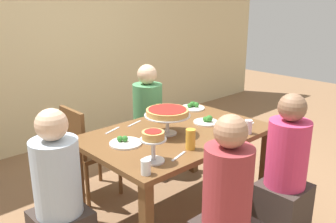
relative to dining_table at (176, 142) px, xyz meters
name	(u,v)px	position (x,y,z in m)	size (l,w,h in m)	color
ground_plane	(176,211)	(0.00, 0.00, -0.65)	(12.00, 12.00, 0.00)	#846042
rear_partition	(46,32)	(0.00, 2.20, 0.75)	(8.00, 0.12, 2.80)	beige
dining_table	(176,142)	(0.00, 0.00, 0.00)	(1.48, 0.97, 0.74)	brown
diner_far_right	(148,127)	(0.35, 0.78, -0.16)	(0.34, 0.34, 1.15)	#382D28
diner_near_left	(226,216)	(-0.35, -0.80, -0.16)	(0.34, 0.34, 1.15)	#382D28
diner_head_west	(60,206)	(-1.04, 0.01, -0.16)	(0.34, 0.34, 1.15)	#382D28
diner_near_right	(285,179)	(0.35, -0.80, -0.16)	(0.34, 0.34, 1.15)	#382D28
chair_far_left	(85,148)	(-0.41, 0.75, -0.16)	(0.40, 0.40, 0.87)	brown
deep_dish_pizza_stand	(167,113)	(-0.09, 0.02, 0.26)	(0.37, 0.37, 0.21)	silver
personal_pizza_stand	(153,141)	(-0.51, -0.30, 0.24)	(0.18, 0.18, 0.22)	silver
salad_plate_near_diner	(125,142)	(-0.46, 0.08, 0.10)	(0.24, 0.24, 0.06)	white
salad_plate_far_diner	(207,121)	(0.34, -0.02, 0.11)	(0.22, 0.22, 0.07)	white
salad_plate_spare	(193,107)	(0.57, 0.36, 0.11)	(0.24, 0.24, 0.07)	white
beer_glass_amber_tall	(160,113)	(0.07, 0.28, 0.17)	(0.07, 0.07, 0.16)	gold
beer_glass_amber_short	(191,139)	(-0.17, -0.32, 0.17)	(0.07, 0.07, 0.15)	gold
water_glass_clear_near	(248,127)	(0.39, -0.42, 0.15)	(0.06, 0.06, 0.11)	white
water_glass_clear_far	(146,167)	(-0.66, -0.40, 0.14)	(0.06, 0.06, 0.10)	white
cutlery_fork_near	(250,125)	(0.56, -0.32, 0.09)	(0.18, 0.02, 0.01)	silver
cutlery_knife_near	(179,156)	(-0.33, -0.36, 0.09)	(0.18, 0.02, 0.01)	silver
cutlery_fork_far	(113,130)	(-0.36, 0.38, 0.09)	(0.18, 0.02, 0.01)	silver
cutlery_knife_far	(134,124)	(-0.13, 0.39, 0.09)	(0.18, 0.02, 0.01)	silver
cutlery_spare_fork	(174,114)	(0.30, 0.34, 0.09)	(0.18, 0.02, 0.01)	silver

